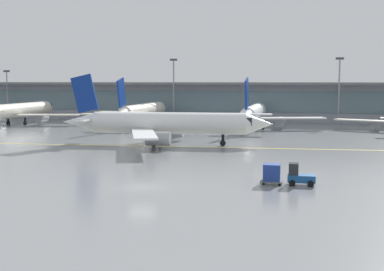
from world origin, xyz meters
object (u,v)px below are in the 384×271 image
taxiing_regional_jet (166,124)px  baggage_tug (299,176)px  gate_airplane_1 (143,111)px  gate_airplane_0 (20,111)px  apron_light_mast_0 (7,92)px  apron_light_mast_1 (174,87)px  apron_light_mast_2 (339,88)px  cargo_dolly_lead (272,173)px  gate_airplane_2 (253,113)px

taxiing_regional_jet → baggage_tug: 34.91m
gate_airplane_1 → baggage_tug: gate_airplane_1 is taller
gate_airplane_0 → baggage_tug: size_ratio=12.03×
baggage_tug → gate_airplane_1: bearing=119.4°
apron_light_mast_0 → apron_light_mast_1: bearing=-1.1°
apron_light_mast_1 → baggage_tug: bearing=-65.4°
apron_light_mast_1 → apron_light_mast_2: size_ratio=1.01×
apron_light_mast_0 → cargo_dolly_lead: bearing=-43.7°
gate_airplane_0 → apron_light_mast_2: apron_light_mast_2 is taller
gate_airplane_1 → gate_airplane_2: size_ratio=1.00×
apron_light_mast_0 → apron_light_mast_2: bearing=-0.9°
taxiing_regional_jet → apron_light_mast_0: apron_light_mast_0 is taller
gate_airplane_2 → cargo_dolly_lead: (9.57, -59.37, -2.12)m
apron_light_mast_2 → gate_airplane_2: bearing=-142.8°
gate_airplane_0 → apron_light_mast_0: 23.00m
gate_airplane_0 → gate_airplane_2: same height
gate_airplane_0 → gate_airplane_2: (53.25, 2.74, 0.00)m
gate_airplane_0 → taxiing_regional_jet: size_ratio=0.96×
gate_airplane_1 → apron_light_mast_0: apron_light_mast_0 is taller
gate_airplane_1 → apron_light_mast_2: apron_light_mast_2 is taller
gate_airplane_0 → apron_light_mast_2: 72.68m
gate_airplane_1 → gate_airplane_2: (24.65, -0.55, 0.00)m
apron_light_mast_0 → apron_light_mast_1: size_ratio=0.84×
apron_light_mast_0 → apron_light_mast_2: 85.27m
cargo_dolly_lead → apron_light_mast_2: (7.89, 72.63, 7.22)m
gate_airplane_0 → gate_airplane_1: size_ratio=1.00×
baggage_tug → apron_light_mast_1: 80.69m
gate_airplane_0 → cargo_dolly_lead: size_ratio=14.77×
cargo_dolly_lead → apron_light_mast_2: 73.42m
gate_airplane_0 → apron_light_mast_1: bearing=-63.2°
gate_airplane_0 → apron_light_mast_0: bearing=39.3°
gate_airplane_0 → cargo_dolly_lead: (62.82, -56.63, -2.12)m
gate_airplane_1 → taxiing_regional_jet: 35.86m
baggage_tug → cargo_dolly_lead: size_ratio=1.23×
apron_light_mast_0 → apron_light_mast_1: 46.48m
baggage_tug → apron_light_mast_2: size_ratio=0.17×
gate_airplane_2 → cargo_dolly_lead: size_ratio=14.78×
gate_airplane_2 → apron_light_mast_0: (-67.79, 14.65, 3.89)m
gate_airplane_0 → apron_light_mast_1: 36.30m
gate_airplane_1 → gate_airplane_2: bearing=-91.3°
gate_airplane_0 → taxiing_regional_jet: bearing=-124.2°
baggage_tug → apron_light_mast_0: apron_light_mast_0 is taller
gate_airplane_1 → cargo_dolly_lead: bearing=-150.3°
gate_airplane_2 → apron_light_mast_1: apron_light_mast_1 is taller
cargo_dolly_lead → apron_light_mast_0: 107.24m
gate_airplane_1 → baggage_tug: bearing=-148.4°
baggage_tug → gate_airplane_2: bearing=99.4°
taxiing_regional_jet → apron_light_mast_2: bearing=53.6°
taxiing_regional_jet → gate_airplane_1: bearing=109.5°
baggage_tug → taxiing_regional_jet: bearing=126.0°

